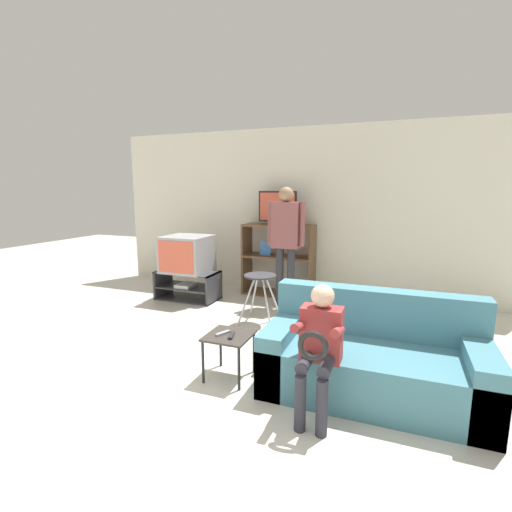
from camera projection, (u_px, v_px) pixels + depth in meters
The scene contains 13 objects.
ground_plane at pixel (138, 452), 2.36m from camera, with size 18.00×18.00×0.00m, color beige.
wall_back at pixel (301, 212), 5.85m from camera, with size 6.40×0.06×2.60m.
tv_stand at pixel (188, 285), 5.65m from camera, with size 0.93×0.48×0.43m.
television_main at pixel (187, 254), 5.57m from camera, with size 0.66×0.64×0.54m.
media_shelf at pixel (278, 259), 5.82m from camera, with size 1.11×0.42×1.12m.
television_flat at pixel (277, 209), 5.70m from camera, with size 0.60×0.20×0.51m.
folding_stool at pixel (260, 283), 4.57m from camera, with size 0.46×0.44×0.62m.
snack_table at pixel (229, 341), 3.25m from camera, with size 0.39×0.39×0.40m.
remote_control_black at pixel (231, 336), 3.19m from camera, with size 0.04×0.14×0.02m, color #232328.
remote_control_white at pixel (223, 333), 3.25m from camera, with size 0.04×0.14×0.02m, color gray.
couch at pixel (372, 360), 3.02m from camera, with size 1.72×0.81×0.81m.
person_standing_adult at pixel (286, 235), 5.15m from camera, with size 0.53×0.21×1.69m.
person_seated_child at pixel (319, 342), 2.65m from camera, with size 0.33×0.43×0.98m.
Camera 1 is at (1.46, -1.69, 1.65)m, focal length 26.00 mm.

